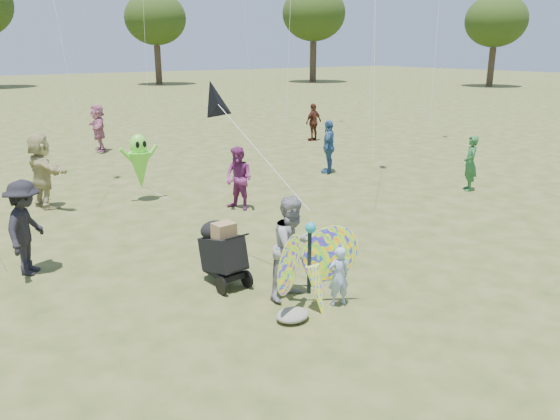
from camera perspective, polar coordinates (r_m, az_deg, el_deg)
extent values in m
plane|color=#51592B|center=(8.97, 6.63, -8.82)|extent=(160.00, 160.00, 0.00)
imported|color=#94ACD2|center=(8.44, 6.13, -6.92)|extent=(0.39, 0.31, 0.95)
imported|color=gray|center=(8.54, 1.35, -3.97)|extent=(0.93, 0.79, 1.67)
ellipsoid|color=gray|center=(8.12, 1.32, -10.93)|extent=(0.52, 0.42, 0.16)
imported|color=black|center=(10.40, -25.01, -1.69)|extent=(1.12, 1.25, 1.69)
imported|color=#315987|center=(17.32, 5.11, 6.61)|extent=(1.01, 0.94, 1.66)
imported|color=tan|center=(14.58, -23.62, 3.74)|extent=(0.89, 1.79, 1.85)
imported|color=#7A2867|center=(13.30, -4.32, 3.29)|extent=(0.81, 0.91, 1.55)
imported|color=#246230|center=(15.97, 19.26, 4.63)|extent=(0.64, 0.66, 1.53)
imported|color=#4C2419|center=(23.43, 3.52, 9.16)|extent=(0.98, 0.56, 1.57)
imported|color=#B36683|center=(22.05, -18.46, 8.14)|extent=(0.83, 1.71, 1.77)
cube|color=black|center=(9.15, -5.96, -4.51)|extent=(0.52, 0.89, 0.71)
cube|color=black|center=(9.27, -5.90, -6.42)|extent=(0.46, 0.71, 0.10)
ellipsoid|color=black|center=(9.24, -6.78, -2.14)|extent=(0.51, 0.45, 0.33)
cylinder|color=black|center=(8.91, -6.14, -7.90)|extent=(0.07, 0.30, 0.30)
cylinder|color=black|center=(9.13, -3.48, -7.21)|extent=(0.07, 0.30, 0.30)
cylinder|color=black|center=(9.68, -7.19, -6.14)|extent=(0.07, 0.22, 0.22)
cylinder|color=black|center=(8.60, -4.49, -2.80)|extent=(0.44, 0.06, 0.03)
cube|color=#9B764B|center=(8.96, -5.89, -2.17)|extent=(0.36, 0.30, 0.26)
ellipsoid|color=#F82732|center=(7.91, 0.99, -5.80)|extent=(0.98, 0.71, 1.24)
ellipsoid|color=#F82732|center=(8.35, 5.24, -4.63)|extent=(0.98, 0.71, 1.24)
cylinder|color=black|center=(8.16, 3.08, -5.48)|extent=(0.06, 0.06, 1.00)
cone|color=#F82732|center=(8.26, 4.04, -8.77)|extent=(0.36, 0.49, 0.93)
sphere|color=teal|center=(7.95, 3.23, -1.86)|extent=(0.16, 0.16, 0.16)
cone|color=black|center=(9.70, -6.56, 10.98)|extent=(0.89, 0.62, 0.81)
cylinder|color=silver|center=(9.11, -1.95, 5.77)|extent=(0.55, 1.96, 1.57)
cone|color=#6DED37|center=(14.48, -14.38, 4.03)|extent=(0.56, 0.56, 0.95)
ellipsoid|color=#6DED37|center=(14.35, -14.57, 6.56)|extent=(0.44, 0.39, 0.57)
ellipsoid|color=black|center=(14.15, -14.66, 6.61)|extent=(0.10, 0.05, 0.17)
ellipsoid|color=black|center=(14.21, -13.98, 6.71)|extent=(0.10, 0.05, 0.17)
cylinder|color=#6DED37|center=(14.30, -15.62, 5.42)|extent=(0.43, 0.10, 0.49)
cylinder|color=#6DED37|center=(14.50, -13.39, 5.73)|extent=(0.43, 0.10, 0.49)
cylinder|color=silver|center=(14.54, -12.83, 1.75)|extent=(0.61, 0.41, 0.41)
cylinder|color=#3A2D21|center=(60.74, -12.61, 14.56)|extent=(0.66, 0.67, 3.99)
ellipsoid|color=#2B4214|center=(60.78, -12.90, 18.94)|extent=(6.27, 6.27, 5.33)
cylinder|color=#3A2D21|center=(63.71, 3.47, 15.19)|extent=(0.73, 0.73, 4.41)
ellipsoid|color=#2B4214|center=(63.78, 3.56, 19.81)|extent=(6.93, 6.93, 5.89)
cylinder|color=#3A2D21|center=(60.03, 21.19, 13.74)|extent=(0.63, 0.63, 3.78)
ellipsoid|color=#2B4214|center=(60.05, 21.65, 17.93)|extent=(5.94, 5.94, 5.05)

